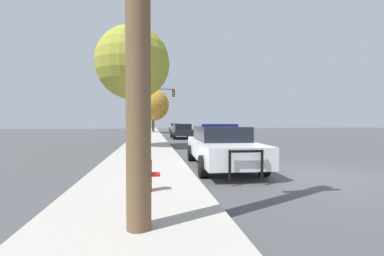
# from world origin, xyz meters

# --- Properties ---
(ground_plane) EXTENTS (110.00, 110.00, 0.00)m
(ground_plane) POSITION_xyz_m (0.00, 0.00, 0.00)
(ground_plane) COLOR #474749
(sidewalk_left) EXTENTS (3.00, 110.00, 0.13)m
(sidewalk_left) POSITION_xyz_m (-5.10, 0.00, 0.07)
(sidewalk_left) COLOR #ADA89E
(sidewalk_left) RESTS_ON ground_plane
(police_car) EXTENTS (2.21, 5.37, 1.53)m
(police_car) POSITION_xyz_m (-2.35, 2.03, 0.76)
(police_car) COLOR white
(police_car) RESTS_ON ground_plane
(fire_hydrant) EXTENTS (0.60, 0.26, 0.75)m
(fire_hydrant) POSITION_xyz_m (-4.92, -1.28, 0.53)
(fire_hydrant) COLOR red
(fire_hydrant) RESTS_ON sidewalk_left
(traffic_light) EXTENTS (4.05, 0.35, 5.52)m
(traffic_light) POSITION_xyz_m (-4.41, 23.99, 4.03)
(traffic_light) COLOR #424247
(traffic_light) RESTS_ON sidewalk_left
(car_background_midblock) EXTENTS (1.99, 4.38, 1.40)m
(car_background_midblock) POSITION_xyz_m (-1.89, 17.65, 0.74)
(car_background_midblock) COLOR black
(car_background_midblock) RESTS_ON ground_plane
(car_background_distant) EXTENTS (2.13, 4.25, 1.32)m
(car_background_distant) POSITION_xyz_m (-0.69, 36.96, 0.71)
(car_background_distant) COLOR #B7B7BC
(car_background_distant) RESTS_ON ground_plane
(tree_sidewalk_near) EXTENTS (4.26, 4.26, 7.03)m
(tree_sidewalk_near) POSITION_xyz_m (-5.84, 8.56, 5.00)
(tree_sidewalk_near) COLOR brown
(tree_sidewalk_near) RESTS_ON sidewalk_left
(tree_sidewalk_far) EXTENTS (4.52, 4.52, 6.14)m
(tree_sidewalk_far) POSITION_xyz_m (-4.50, 30.33, 4.01)
(tree_sidewalk_far) COLOR brown
(tree_sidewalk_far) RESTS_ON sidewalk_left
(traffic_cone) EXTENTS (0.34, 0.34, 0.45)m
(traffic_cone) POSITION_xyz_m (-5.21, -0.35, 0.36)
(traffic_cone) COLOR orange
(traffic_cone) RESTS_ON sidewalk_left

